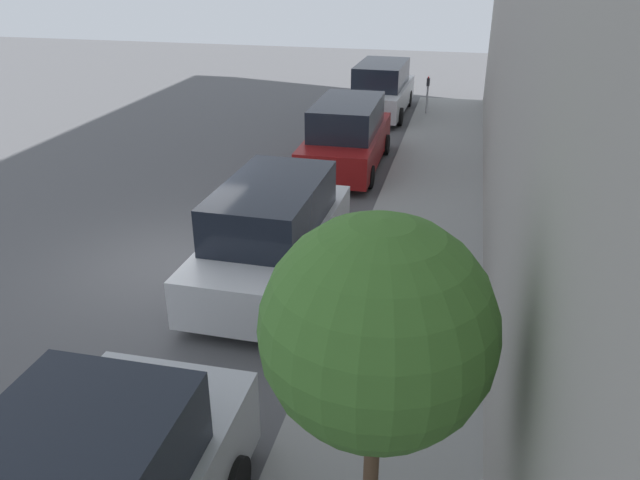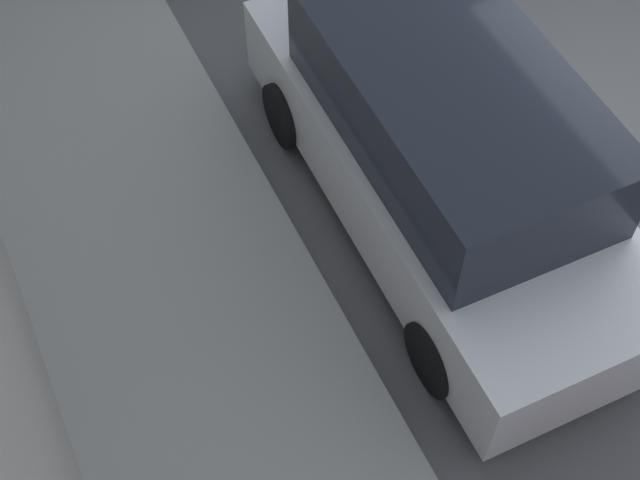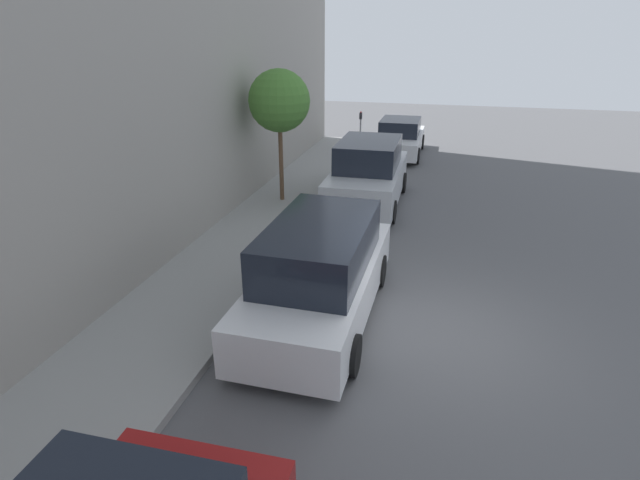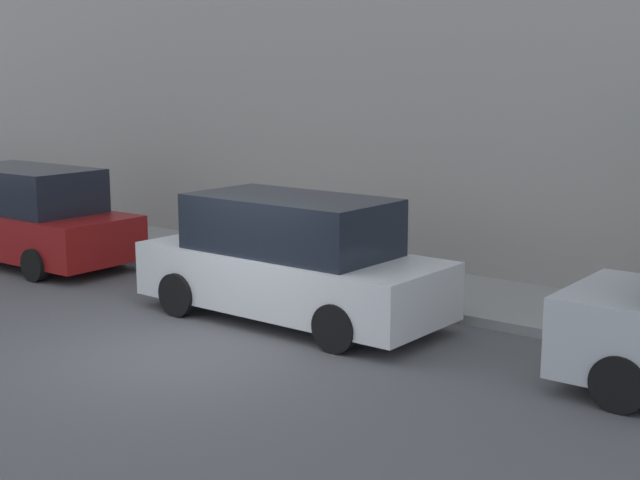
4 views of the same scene
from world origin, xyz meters
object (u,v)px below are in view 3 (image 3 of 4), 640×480
(parked_sedan_nearest, at_px, (400,138))
(street_tree, at_px, (279,101))
(parked_minivan_third, at_px, (320,273))
(parked_suv_second, at_px, (368,175))
(parking_meter_near, at_px, (360,125))

(parked_sedan_nearest, relative_size, street_tree, 1.16)
(street_tree, bearing_deg, parked_minivan_third, 114.45)
(parked_suv_second, relative_size, parked_minivan_third, 0.98)
(parked_sedan_nearest, bearing_deg, street_tree, 69.43)
(parked_minivan_third, bearing_deg, parked_suv_second, -88.12)
(parked_suv_second, height_order, parking_meter_near, parked_suv_second)
(parked_minivan_third, bearing_deg, parking_meter_near, -82.82)
(parked_minivan_third, height_order, street_tree, street_tree)
(parked_suv_second, xyz_separation_m, parked_minivan_third, (-0.22, 6.78, -0.01))
(parking_meter_near, bearing_deg, parked_minivan_third, 97.18)
(parked_sedan_nearest, height_order, parking_meter_near, parking_meter_near)
(parked_sedan_nearest, bearing_deg, parking_meter_near, -20.53)
(parked_sedan_nearest, height_order, parked_minivan_third, parked_minivan_third)
(parked_suv_second, bearing_deg, parked_minivan_third, 91.88)
(parked_sedan_nearest, distance_m, parked_suv_second, 6.83)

